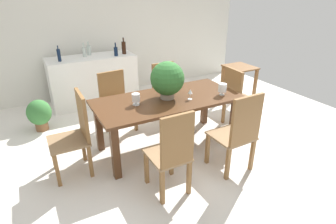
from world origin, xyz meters
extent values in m
plane|color=silver|center=(0.00, 0.00, 0.00)|extent=(7.04, 7.04, 0.00)
cube|color=silver|center=(0.00, 2.60, 1.30)|extent=(6.40, 0.10, 2.60)
cube|color=#4C2D19|center=(0.00, -0.12, 0.73)|extent=(2.03, 0.95, 0.04)
cube|color=#4C2D19|center=(-0.91, -0.49, 0.36)|extent=(0.09, 0.09, 0.71)
cube|color=#4C2D19|center=(0.91, -0.49, 0.36)|extent=(0.09, 0.09, 0.71)
cube|color=#4C2D19|center=(-0.91, 0.25, 0.36)|extent=(0.09, 0.09, 0.71)
cube|color=#4C2D19|center=(0.91, 0.25, 0.36)|extent=(0.09, 0.09, 0.71)
cube|color=brown|center=(1.55, -0.32, 0.22)|extent=(0.05, 0.05, 0.44)
cube|color=brown|center=(1.57, 0.06, 0.22)|extent=(0.05, 0.05, 0.44)
cube|color=brown|center=(1.18, -0.30, 0.22)|extent=(0.05, 0.05, 0.44)
cube|color=brown|center=(1.20, 0.09, 0.22)|extent=(0.05, 0.05, 0.44)
cube|color=#8F6F4C|center=(1.37, -0.12, 0.46)|extent=(0.47, 0.49, 0.03)
cube|color=brown|center=(1.17, -0.11, 0.74)|extent=(0.06, 0.43, 0.54)
cube|color=brown|center=(-0.64, 0.50, 0.22)|extent=(0.05, 0.05, 0.44)
cube|color=brown|center=(-0.24, 0.54, 0.22)|extent=(0.05, 0.05, 0.44)
cube|color=brown|center=(-0.68, 0.89, 0.22)|extent=(0.05, 0.05, 0.44)
cube|color=brown|center=(-0.28, 0.93, 0.22)|extent=(0.05, 0.05, 0.44)
cube|color=#8F6F4C|center=(-0.46, 0.72, 0.46)|extent=(0.52, 0.51, 0.03)
cube|color=brown|center=(-0.48, 0.93, 0.70)|extent=(0.44, 0.08, 0.47)
cube|color=brown|center=(0.28, 0.54, 0.22)|extent=(0.05, 0.05, 0.44)
cube|color=brown|center=(0.66, 0.56, 0.22)|extent=(0.05, 0.05, 0.44)
cube|color=brown|center=(0.26, 0.87, 0.22)|extent=(0.05, 0.05, 0.44)
cube|color=brown|center=(0.64, 0.89, 0.22)|extent=(0.05, 0.05, 0.44)
cube|color=#8F6F4C|center=(0.46, 0.72, 0.46)|extent=(0.48, 0.43, 0.03)
cube|color=brown|center=(0.45, 0.90, 0.72)|extent=(0.42, 0.06, 0.50)
cube|color=brown|center=(-0.29, -0.75, 0.22)|extent=(0.04, 0.04, 0.44)
cube|color=brown|center=(-0.63, -0.76, 0.22)|extent=(0.04, 0.04, 0.44)
cube|color=brown|center=(-0.29, -1.15, 0.22)|extent=(0.04, 0.04, 0.44)
cube|color=brown|center=(-0.62, -1.16, 0.22)|extent=(0.04, 0.04, 0.44)
cube|color=#8F6F4C|center=(-0.46, -0.96, 0.46)|extent=(0.42, 0.48, 0.03)
cube|color=brown|center=(-0.45, -1.17, 0.76)|extent=(0.38, 0.04, 0.57)
cube|color=brown|center=(-1.56, 0.08, 0.22)|extent=(0.04, 0.04, 0.44)
cube|color=brown|center=(-1.57, -0.32, 0.22)|extent=(0.04, 0.04, 0.44)
cube|color=brown|center=(-1.18, 0.08, 0.22)|extent=(0.04, 0.04, 0.44)
cube|color=brown|center=(-1.18, -0.32, 0.22)|extent=(0.04, 0.04, 0.44)
cube|color=#8F6F4C|center=(-1.37, -0.12, 0.46)|extent=(0.46, 0.48, 0.03)
cube|color=brown|center=(-1.16, -0.12, 0.76)|extent=(0.04, 0.44, 0.57)
cube|color=brown|center=(0.65, -0.75, 0.22)|extent=(0.05, 0.05, 0.44)
cube|color=brown|center=(0.25, -0.76, 0.22)|extent=(0.05, 0.05, 0.44)
cube|color=brown|center=(0.66, -1.15, 0.22)|extent=(0.05, 0.05, 0.44)
cube|color=brown|center=(0.26, -1.16, 0.22)|extent=(0.05, 0.05, 0.44)
cube|color=#8F6F4C|center=(0.46, -0.96, 0.46)|extent=(0.49, 0.49, 0.03)
cube|color=brown|center=(0.46, -1.17, 0.77)|extent=(0.44, 0.05, 0.60)
cylinder|color=gray|center=(0.00, -0.11, 0.81)|extent=(0.20, 0.20, 0.11)
sphere|color=#2D662D|center=(0.00, -0.11, 1.04)|extent=(0.46, 0.46, 0.46)
sphere|color=silver|center=(0.09, -0.29, 1.03)|extent=(0.04, 0.04, 0.04)
sphere|color=silver|center=(-0.10, 0.06, 1.04)|extent=(0.05, 0.05, 0.05)
sphere|color=silver|center=(-0.15, -0.17, 1.00)|extent=(0.05, 0.05, 0.05)
cylinder|color=silver|center=(0.22, 0.19, 0.76)|extent=(0.10, 0.10, 0.01)
cylinder|color=silver|center=(0.22, 0.19, 0.79)|extent=(0.02, 0.02, 0.04)
cylinder|color=silver|center=(0.22, 0.19, 0.86)|extent=(0.09, 0.09, 0.11)
cylinder|color=silver|center=(0.74, -0.37, 0.76)|extent=(0.08, 0.08, 0.01)
cylinder|color=silver|center=(0.74, -0.37, 0.79)|extent=(0.02, 0.02, 0.04)
cylinder|color=silver|center=(0.74, -0.37, 0.86)|extent=(0.12, 0.12, 0.12)
cylinder|color=silver|center=(-0.47, -0.12, 0.76)|extent=(0.10, 0.10, 0.01)
cylinder|color=silver|center=(-0.47, -0.12, 0.78)|extent=(0.03, 0.03, 0.04)
cylinder|color=silver|center=(-0.47, -0.12, 0.85)|extent=(0.11, 0.11, 0.10)
cylinder|color=silver|center=(0.25, -0.29, 0.76)|extent=(0.06, 0.06, 0.00)
cylinder|color=silver|center=(0.25, -0.29, 0.80)|extent=(0.01, 0.01, 0.08)
cone|color=silver|center=(0.25, -0.29, 0.87)|extent=(0.06, 0.06, 0.06)
cube|color=white|center=(-0.50, 2.08, 0.47)|extent=(1.65, 0.66, 0.94)
cylinder|color=#B2BFB7|center=(-0.61, 2.12, 1.03)|extent=(0.07, 0.07, 0.18)
cylinder|color=#B2BFB7|center=(-0.61, 2.12, 1.16)|extent=(0.03, 0.03, 0.08)
cylinder|color=black|center=(0.14, 2.00, 1.05)|extent=(0.08, 0.08, 0.24)
cylinder|color=black|center=(0.14, 2.00, 1.21)|extent=(0.03, 0.03, 0.08)
cylinder|color=#0F1E38|center=(-1.08, 1.97, 1.05)|extent=(0.06, 0.06, 0.22)
cylinder|color=#0F1E38|center=(-1.08, 1.97, 1.19)|extent=(0.02, 0.02, 0.06)
cylinder|color=#B2BFB7|center=(-0.49, 2.22, 1.03)|extent=(0.08, 0.08, 0.18)
cylinder|color=#B2BFB7|center=(-0.49, 2.22, 1.16)|extent=(0.03, 0.03, 0.07)
cylinder|color=#0F1E38|center=(-0.05, 1.90, 1.02)|extent=(0.07, 0.07, 0.17)
cylinder|color=#0F1E38|center=(-0.05, 1.90, 1.15)|extent=(0.02, 0.02, 0.09)
cube|color=brown|center=(2.00, 0.66, 0.75)|extent=(0.50, 0.56, 0.02)
cube|color=brown|center=(1.79, 0.42, 0.37)|extent=(0.05, 0.05, 0.74)
cube|color=brown|center=(2.21, 0.42, 0.37)|extent=(0.05, 0.05, 0.74)
cube|color=brown|center=(1.79, 0.90, 0.37)|extent=(0.05, 0.05, 0.74)
cube|color=brown|center=(2.21, 0.90, 0.37)|extent=(0.05, 0.05, 0.74)
cylinder|color=brown|center=(-1.60, 1.30, 0.08)|extent=(0.20, 0.20, 0.16)
ellipsoid|color=#387538|center=(-1.60, 1.30, 0.31)|extent=(0.38, 0.38, 0.42)
camera|label=1|loc=(-1.66, -3.23, 2.17)|focal=29.32mm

